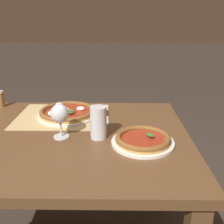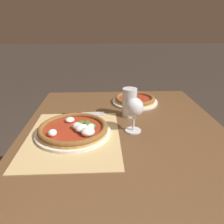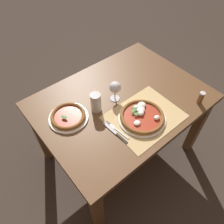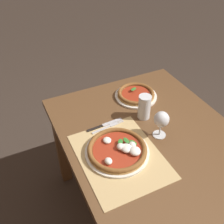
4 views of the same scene
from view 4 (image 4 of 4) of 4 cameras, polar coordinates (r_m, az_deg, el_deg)
The scene contains 9 objects.
ground_plane at distance 1.99m, azimuth 7.28°, elevation -21.39°, with size 24.00×24.00×0.00m, color #382D26.
dining_table at distance 1.47m, azimuth 9.28°, elevation -9.21°, with size 1.22×0.91×0.74m.
paper_placemat at distance 1.30m, azimuth 1.70°, elevation -9.58°, with size 0.48×0.38×0.00m, color tan.
pizza_near at distance 1.30m, azimuth 1.30°, elevation -8.23°, with size 0.32×0.32×0.05m.
pizza_far at distance 1.67m, azimuth 5.23°, elevation 3.83°, with size 0.27×0.27×0.04m.
wine_glass at distance 1.36m, azimuth 10.71°, elevation -1.77°, with size 0.08×0.08×0.16m.
pint_glass at distance 1.49m, azimuth 7.04°, elevation 1.02°, with size 0.07×0.07×0.15m.
fork at distance 1.45m, azimuth -0.84°, elevation -3.21°, with size 0.04×0.20×0.00m.
knife at distance 1.46m, azimuth -1.60°, elevation -2.80°, with size 0.03×0.22×0.01m.
Camera 4 is at (0.76, -0.62, 1.73)m, focal length 42.00 mm.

